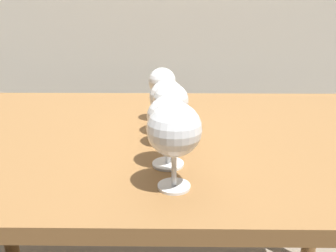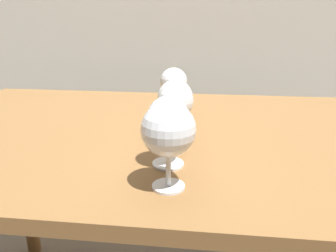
{
  "view_description": "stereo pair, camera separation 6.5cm",
  "coord_description": "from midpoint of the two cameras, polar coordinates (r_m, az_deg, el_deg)",
  "views": [
    {
      "loc": [
        0.05,
        -0.82,
        1.01
      ],
      "look_at": [
        0.04,
        -0.21,
        0.8
      ],
      "focal_mm": 36.29,
      "sensor_mm": 36.0,
      "label": 1
    },
    {
      "loc": [
        0.12,
        -0.82,
        1.01
      ],
      "look_at": [
        0.04,
        -0.21,
        0.8
      ],
      "focal_mm": 36.29,
      "sensor_mm": 36.0,
      "label": 2
    }
  ],
  "objects": [
    {
      "name": "wine_glass_amber",
      "position": [
        0.64,
        -2.88,
        1.11
      ],
      "size": [
        0.08,
        0.08,
        0.14
      ],
      "color": "white",
      "rests_on": "dining_table"
    },
    {
      "name": "wine_glass_white",
      "position": [
        0.82,
        -2.41,
        4.59
      ],
      "size": [
        0.09,
        0.09,
        0.14
      ],
      "color": "white",
      "rests_on": "dining_table"
    },
    {
      "name": "wine_glass_rose",
      "position": [
        0.74,
        -2.05,
        3.84
      ],
      "size": [
        0.08,
        0.08,
        0.14
      ],
      "color": "white",
      "rests_on": "dining_table"
    },
    {
      "name": "wine_glass_merlot",
      "position": [
        0.92,
        -3.0,
        7.16
      ],
      "size": [
        0.07,
        0.07,
        0.15
      ],
      "color": "white",
      "rests_on": "dining_table"
    },
    {
      "name": "dining_table",
      "position": [
        0.91,
        -4.68,
        -6.02
      ],
      "size": [
        1.36,
        0.83,
        0.72
      ],
      "color": "brown",
      "rests_on": "ground_plane"
    },
    {
      "name": "wine_glass_pinot",
      "position": [
        0.55,
        -2.29,
        -0.75
      ],
      "size": [
        0.09,
        0.09,
        0.15
      ],
      "color": "white",
      "rests_on": "dining_table"
    }
  ]
}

